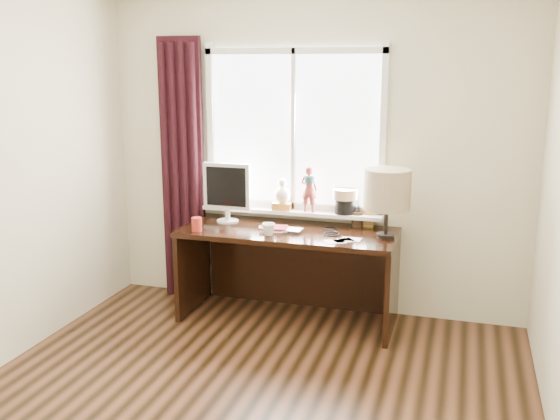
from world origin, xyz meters
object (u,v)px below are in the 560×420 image
(laptop, at_px, (282,229))
(red_cup, at_px, (197,224))
(desk, at_px, (291,256))
(table_lamp, at_px, (387,190))
(monitor, at_px, (227,189))
(mug, at_px, (269,229))

(laptop, relative_size, red_cup, 2.97)
(desk, xyz_separation_m, table_lamp, (0.76, -0.09, 0.61))
(monitor, height_order, table_lamp, table_lamp)
(laptop, relative_size, mug, 3.26)
(red_cup, xyz_separation_m, monitor, (0.12, 0.34, 0.22))
(mug, bearing_deg, table_lamp, 12.72)
(red_cup, bearing_deg, table_lamp, 9.50)
(monitor, xyz_separation_m, table_lamp, (1.31, -0.10, 0.09))
(red_cup, relative_size, monitor, 0.22)
(monitor, distance_m, table_lamp, 1.32)
(red_cup, distance_m, monitor, 0.43)
(mug, relative_size, red_cup, 0.91)
(mug, distance_m, red_cup, 0.58)
(laptop, distance_m, desk, 0.29)
(mug, bearing_deg, laptop, 66.61)
(desk, bearing_deg, monitor, 179.05)
(mug, distance_m, monitor, 0.59)
(table_lamp, bearing_deg, desk, 173.04)
(red_cup, height_order, table_lamp, table_lamp)
(monitor, bearing_deg, mug, -33.23)
(mug, bearing_deg, red_cup, -175.44)
(laptop, xyz_separation_m, mug, (-0.06, -0.15, 0.04))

